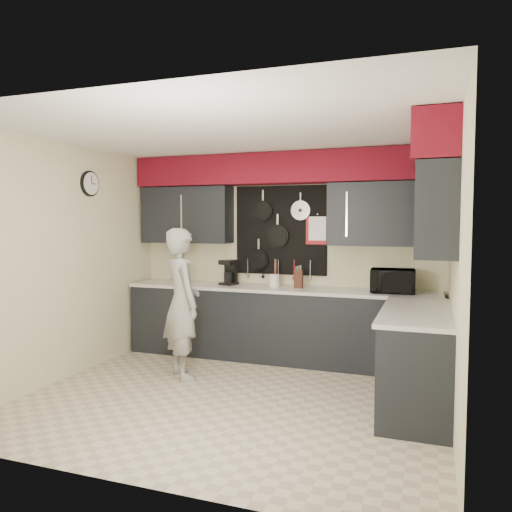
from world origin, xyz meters
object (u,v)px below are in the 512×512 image
at_px(microwave, 393,281).
at_px(knife_block, 298,279).
at_px(person, 182,303).
at_px(utensil_crock, 274,281).
at_px(coffee_maker, 229,272).

xyz_separation_m(microwave, knife_block, (-1.12, 0.03, -0.03)).
relative_size(knife_block, person, 0.13).
distance_m(utensil_crock, coffee_maker, 0.63).
bearing_deg(microwave, knife_block, 175.06).
xyz_separation_m(coffee_maker, person, (-0.13, -1.06, -0.25)).
xyz_separation_m(utensil_crock, coffee_maker, (-0.63, 0.04, 0.09)).
bearing_deg(knife_block, utensil_crock, 176.10).
relative_size(knife_block, utensil_crock, 1.36).
xyz_separation_m(knife_block, coffee_maker, (-0.94, 0.04, 0.06)).
xyz_separation_m(utensil_crock, person, (-0.76, -1.02, -0.17)).
relative_size(microwave, knife_block, 2.25).
xyz_separation_m(knife_block, utensil_crock, (-0.31, -0.00, -0.03)).
bearing_deg(knife_block, microwave, -6.16).
height_order(knife_block, coffee_maker, coffee_maker).
height_order(microwave, knife_block, microwave).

